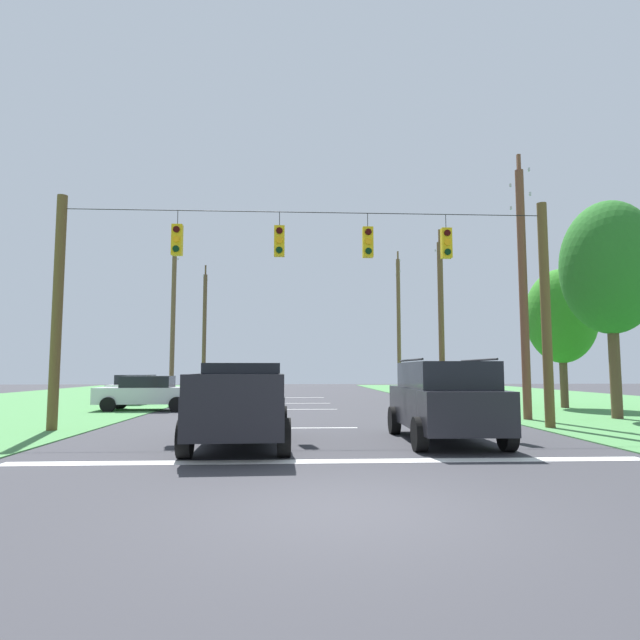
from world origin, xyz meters
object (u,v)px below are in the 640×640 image
(distant_car_oncoming, at_px, (136,388))
(utility_pole_mid_right, at_px, (523,285))
(utility_pole_near_left, at_px, (399,322))
(utility_pole_far_right, at_px, (441,318))
(distant_car_far_parked, at_px, (148,393))
(utility_pole_far_left, at_px, (173,311))
(overhead_signal_span, at_px, (309,298))
(suv_black, at_px, (444,399))
(tree_roadside_right, at_px, (610,268))
(distant_car_crossing_white, at_px, (469,388))
(utility_pole_distant_right, at_px, (204,331))
(tree_roadside_far_right, at_px, (561,316))
(pickup_truck, at_px, (241,404))

(distant_car_oncoming, relative_size, utility_pole_mid_right, 0.44)
(utility_pole_near_left, bearing_deg, utility_pole_far_right, -90.10)
(distant_car_far_parked, relative_size, utility_pole_far_left, 0.42)
(overhead_signal_span, relative_size, suv_black, 3.15)
(tree_roadside_right, bearing_deg, distant_car_crossing_white, 99.83)
(utility_pole_distant_right, height_order, tree_roadside_far_right, utility_pole_distant_right)
(utility_pole_mid_right, height_order, utility_pole_distant_right, utility_pole_distant_right)
(utility_pole_mid_right, bearing_deg, distant_car_oncoming, 148.15)
(overhead_signal_span, height_order, distant_car_oncoming, overhead_signal_span)
(utility_pole_distant_right, bearing_deg, distant_car_crossing_white, -38.89)
(suv_black, bearing_deg, tree_roadside_far_right, 51.31)
(overhead_signal_span, xyz_separation_m, suv_black, (3.29, -2.84, -2.93))
(suv_black, distance_m, tree_roadside_far_right, 14.59)
(suv_black, bearing_deg, utility_pole_far_right, 74.23)
(pickup_truck, relative_size, utility_pole_far_left, 0.53)
(distant_car_far_parked, height_order, utility_pole_distant_right, utility_pole_distant_right)
(overhead_signal_span, xyz_separation_m, utility_pole_mid_right, (7.88, 2.65, 0.87))
(distant_car_crossing_white, relative_size, utility_pole_mid_right, 0.45)
(utility_pole_mid_right, bearing_deg, utility_pole_distant_right, 122.29)
(overhead_signal_span, distance_m, distant_car_far_parked, 10.94)
(overhead_signal_span, height_order, tree_roadside_far_right, overhead_signal_span)
(distant_car_far_parked, bearing_deg, utility_pole_far_right, 23.25)
(tree_roadside_far_right, bearing_deg, utility_pole_mid_right, -127.42)
(distant_car_crossing_white, xyz_separation_m, utility_pole_near_left, (-1.26, 13.36, 4.94))
(distant_car_crossing_white, bearing_deg, distant_car_oncoming, -178.75)
(suv_black, distance_m, utility_pole_far_right, 18.22)
(distant_car_oncoming, distance_m, tree_roadside_right, 23.20)
(utility_pole_far_right, distance_m, utility_pole_far_left, 15.67)
(overhead_signal_span, relative_size, utility_pole_mid_right, 1.55)
(tree_roadside_right, bearing_deg, utility_pole_far_right, 105.24)
(distant_car_oncoming, height_order, utility_pole_far_right, utility_pole_far_right)
(distant_car_oncoming, height_order, distant_car_far_parked, same)
(overhead_signal_span, distance_m, utility_pole_mid_right, 8.36)
(distant_car_crossing_white, relative_size, utility_pole_distant_right, 0.42)
(utility_pole_far_right, xyz_separation_m, utility_pole_far_left, (-15.65, 0.75, 0.39))
(overhead_signal_span, relative_size, pickup_truck, 2.79)
(tree_roadside_right, height_order, tree_roadside_far_right, tree_roadside_right)
(suv_black, height_order, distant_car_far_parked, suv_black)
(overhead_signal_span, relative_size, utility_pole_near_left, 1.31)
(suv_black, distance_m, tree_roadside_right, 10.77)
(utility_pole_mid_right, relative_size, tree_roadside_right, 1.21)
(utility_pole_far_right, bearing_deg, utility_pole_far_left, 177.26)
(overhead_signal_span, distance_m, utility_pole_distant_right, 28.42)
(utility_pole_near_left, bearing_deg, utility_pole_mid_right, -90.67)
(utility_pole_near_left, distance_m, utility_pole_distant_right, 15.91)
(suv_black, bearing_deg, utility_pole_far_left, 121.08)
(utility_pole_mid_right, distance_m, tree_roadside_far_right, 7.10)
(suv_black, bearing_deg, distant_car_far_parked, 133.60)
(tree_roadside_far_right, bearing_deg, overhead_signal_span, -145.84)
(overhead_signal_span, bearing_deg, distant_car_crossing_white, 55.08)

